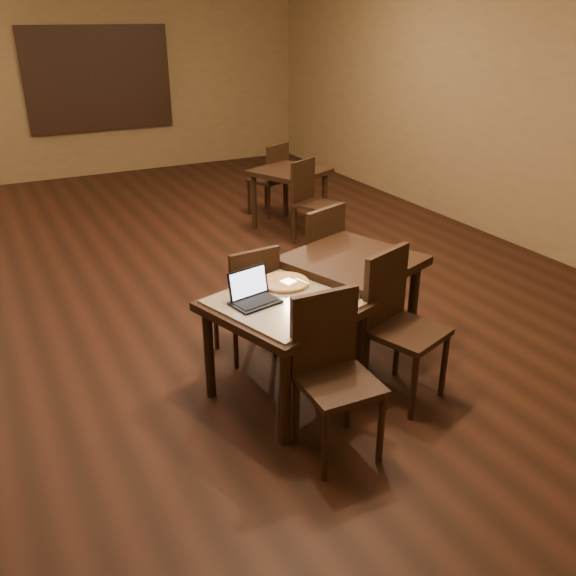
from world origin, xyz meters
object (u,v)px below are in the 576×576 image
tiled_table (285,314)px  other_table_c_chair_near (397,317)px  other_table_a_chair_near (310,197)px  chair_main_near (332,365)px  other_table_c (352,274)px  other_table_a_chair_far (272,175)px  other_table_c_chair_far (315,257)px  laptop (252,293)px  pizza_pan (285,284)px  other_table_a (290,179)px  chair_main_far (249,296)px

tiled_table → other_table_c_chair_near: 0.79m
other_table_a_chair_near → chair_main_near: bearing=-141.3°
other_table_a_chair_near → other_table_c: 2.68m
other_table_a_chair_near → other_table_c: other_table_a_chair_near is taller
chair_main_near → tiled_table: bearing=92.5°
other_table_a_chair_near → other_table_a_chair_far: size_ratio=1.00×
other_table_c_chair_far → tiled_table: bearing=31.6°
other_table_c_chair_far → other_table_a_chair_far: bearing=-128.6°
laptop → pizza_pan: bearing=12.1°
other_table_a → other_table_c: other_table_c is taller
other_table_c → chair_main_near: bearing=-147.8°
other_table_a → other_table_a_chair_near: size_ratio=1.09×
other_table_a_chair_far → other_table_c_chair_near: bearing=51.4°
tiled_table → other_table_a_chair_near: bearing=40.0°
laptop → tiled_table: bearing=-38.1°
laptop → other_table_a_chair_far: (2.05, 3.84, -0.27)m
chair_main_far → other_table_a: size_ratio=0.90×
chair_main_far → tiled_table: bearing=85.8°
other_table_a → other_table_c: (-1.06, -3.04, 0.06)m
chair_main_far → other_table_c_chair_far: other_table_c_chair_far is taller
tiled_table → other_table_a_chair_far: bearing=47.4°
chair_main_far → laptop: bearing=64.7°
tiled_table → other_table_c: (0.75, 0.32, 0.03)m
chair_main_near → other_table_a_chair_far: bearing=70.0°
tiled_table → pizza_pan: 0.29m
pizza_pan → other_table_c: bearing=7.4°
pizza_pan → laptop: bearing=-156.3°
laptop → other_table_a_chair_far: laptop is taller
other_table_c → other_table_c_chair_far: 0.64m
tiled_table → other_table_c: bearing=5.7°
chair_main_far → other_table_a_chair_far: (1.84, 3.32, 0.01)m
chair_main_far → other_table_a_chair_far: 3.80m
tiled_table → chair_main_far: size_ratio=1.21×
chair_main_near → other_table_a_chair_far: size_ratio=1.06×
pizza_pan → other_table_c_chair_near: other_table_c_chair_near is taller
other_table_c_chair_near → other_table_c_chair_far: size_ratio=1.00×
chair_main_near → other_table_c_chair_far: (0.78, 1.56, 0.02)m
other_table_a_chair_near → other_table_c: bearing=-136.3°
other_table_c → other_table_c_chair_far: (0.03, 0.63, -0.08)m
other_table_a_chair_near → other_table_c_chair_near: bearing=-132.6°
other_table_a_chair_far → other_table_c_chair_far: size_ratio=0.91×
chair_main_far → pizza_pan: chair_main_far is taller
other_table_a → chair_main_near: bearing=-138.2°
tiled_table → other_table_c: other_table_c is taller
other_table_a_chair_near → other_table_a_chair_far: 1.15m
other_table_a_chair_near → tiled_table: bearing=-146.2°
chair_main_far → laptop: 0.62m
pizza_pan → other_table_c_chair_near: (0.60, -0.55, -0.16)m
tiled_table → other_table_c_chair_far: 1.23m
chair_main_near → other_table_a_chair_near: bearing=64.5°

